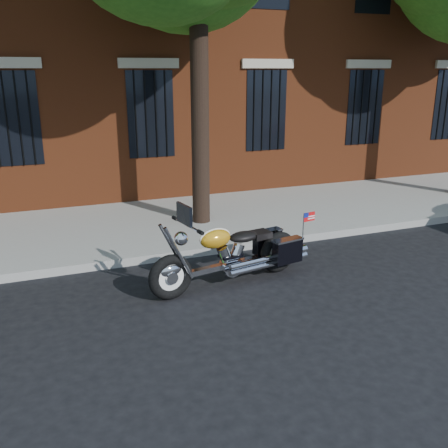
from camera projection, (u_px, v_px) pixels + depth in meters
name	position (u px, v px, depth m)	size (l,w,h in m)	color
ground	(230.00, 284.00, 7.83)	(120.00, 120.00, 0.00)	black
curb	(202.00, 251.00, 9.04)	(40.00, 0.16, 0.15)	gray
sidewalk	(174.00, 222.00, 10.71)	(40.00, 3.60, 0.15)	gray
motorcycle	(236.00, 255.00, 7.73)	(2.80, 1.09, 1.40)	black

